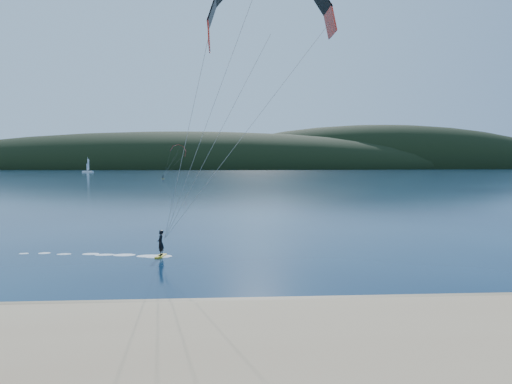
% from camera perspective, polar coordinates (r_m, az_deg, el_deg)
% --- Properties ---
extents(ground, '(1800.00, 1800.00, 0.00)m').
position_cam_1_polar(ground, '(19.02, -1.96, -16.98)').
color(ground, '#061733').
rests_on(ground, ground).
extents(wet_sand, '(220.00, 2.50, 0.10)m').
position_cam_1_polar(wet_sand, '(23.28, -2.35, -13.04)').
color(wet_sand, '#7F644A').
rests_on(wet_sand, ground).
extents(headland, '(1200.00, 310.00, 140.00)m').
position_cam_1_polar(headland, '(763.15, -3.87, 2.69)').
color(headland, black).
rests_on(headland, ground).
extents(kitesurfer_near, '(22.03, 8.37, 16.89)m').
position_cam_1_polar(kitesurfer_near, '(30.99, 0.94, 16.86)').
color(kitesurfer_near, gold).
rests_on(kitesurfer_near, ground).
extents(kitesurfer_far, '(11.93, 7.99, 15.33)m').
position_cam_1_polar(kitesurfer_far, '(221.70, -9.06, 4.50)').
color(kitesurfer_far, gold).
rests_on(kitesurfer_far, ground).
extents(sailboat, '(9.50, 5.96, 13.26)m').
position_cam_1_polar(sailboat, '(436.12, -18.91, 2.29)').
color(sailboat, white).
rests_on(sailboat, ground).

